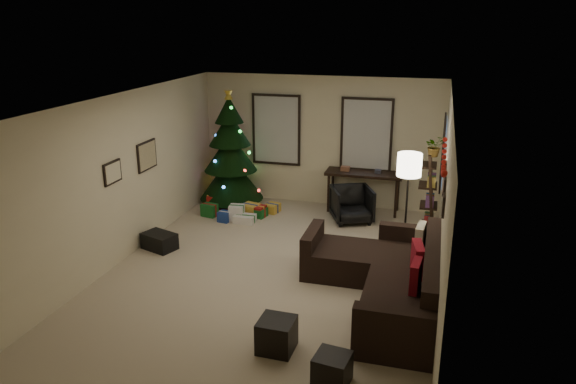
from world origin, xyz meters
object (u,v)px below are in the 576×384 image
object	(u,v)px
bookshelf	(430,199)
sofa	(388,279)
christmas_tree	(230,157)
desk_chair	(352,204)
desk	(364,177)

from	to	relation	value
bookshelf	sofa	bearing A→B (deg)	-101.92
sofa	bookshelf	distance (m)	2.36
sofa	bookshelf	xyz separation A→B (m)	(0.48, 2.26, 0.50)
sofa	bookshelf	size ratio (longest dim) A/B	1.78
christmas_tree	desk_chair	bearing A→B (deg)	-8.10
christmas_tree	desk	distance (m)	2.80
christmas_tree	desk	world-z (taller)	christmas_tree
desk	christmas_tree	bearing A→B (deg)	-174.34
desk	desk_chair	xyz separation A→B (m)	(-0.13, -0.65, -0.38)
bookshelf	christmas_tree	bearing A→B (deg)	166.20
sofa	desk	distance (m)	3.67
christmas_tree	bookshelf	distance (m)	4.23
desk	bookshelf	bearing A→B (deg)	-43.92
desk_chair	sofa	bearing A→B (deg)	-95.07
bookshelf	desk	bearing A→B (deg)	136.08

